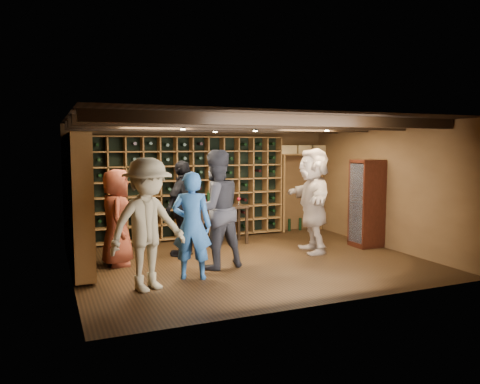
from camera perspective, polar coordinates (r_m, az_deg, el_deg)
name	(u,v)px	position (r m, az deg, el deg)	size (l,w,h in m)	color
ground	(249,261)	(8.48, 1.10, -8.40)	(6.00, 6.00, 0.00)	black
room_shell	(248,125)	(8.28, 0.99, 8.15)	(6.00, 6.00, 6.00)	brown
wine_rack_back	(184,187)	(10.28, -6.85, 0.55)	(4.65, 0.30, 2.20)	brown
wine_rack_left	(77,199)	(8.41, -19.22, -0.87)	(0.30, 2.65, 2.20)	brown
crate_shelf	(301,166)	(11.40, 7.47, 3.15)	(1.20, 0.32, 2.07)	brown
display_cabinet	(367,205)	(9.88, 15.17, -1.53)	(0.55, 0.50, 1.75)	#35120A
man_blue_shirt	(192,226)	(7.26, -5.89, -4.09)	(0.61, 0.40, 1.67)	navy
man_grey_suit	(215,209)	(7.85, -3.04, -2.13)	(0.97, 0.76, 1.99)	black
guest_red_floral	(117,218)	(8.30, -14.80, -3.03)	(0.81, 0.53, 1.67)	maroon
guest_woman_black	(184,208)	(8.80, -6.84, -1.99)	(1.05, 0.44, 1.79)	black
guest_khaki	(148,225)	(6.77, -11.19, -3.92)	(1.22, 0.70, 1.89)	gray
guest_beige	(313,200)	(9.15, 8.91, -1.00)	(1.87, 0.60, 2.02)	tan
tasting_table	(221,210)	(9.81, -2.33, -2.20)	(1.07, 0.55, 1.08)	black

